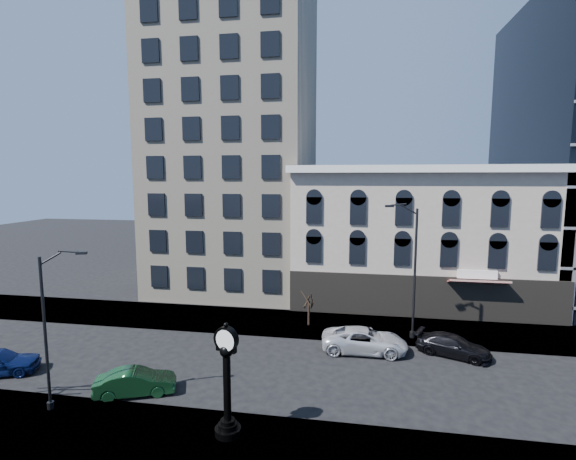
# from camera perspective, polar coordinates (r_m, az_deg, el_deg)

# --- Properties ---
(ground) EXTENTS (160.00, 160.00, 0.00)m
(ground) POSITION_cam_1_polar(r_m,az_deg,el_deg) (26.92, -5.94, -18.16)
(ground) COLOR black
(ground) RESTS_ON ground
(sidewalk_far) EXTENTS (160.00, 6.00, 0.12)m
(sidewalk_far) POSITION_cam_1_polar(r_m,az_deg,el_deg) (34.09, -2.23, -12.43)
(sidewalk_far) COLOR gray
(sidewalk_far) RESTS_ON ground
(sidewalk_near) EXTENTS (160.00, 6.00, 0.12)m
(sidewalk_near) POSITION_cam_1_polar(r_m,az_deg,el_deg) (20.33, -12.78, -27.30)
(sidewalk_near) COLOR gray
(sidewalk_near) RESTS_ON ground
(cream_tower) EXTENTS (15.90, 15.40, 42.50)m
(cream_tower) POSITION_cam_1_polar(r_m,az_deg,el_deg) (44.86, -7.36, 17.18)
(cream_tower) COLOR beige
(cream_tower) RESTS_ON ground
(victorian_row) EXTENTS (22.60, 11.19, 12.50)m
(victorian_row) POSITION_cam_1_polar(r_m,az_deg,el_deg) (40.03, 17.24, -1.04)
(victorian_row) COLOR #B8A898
(victorian_row) RESTS_ON ground
(street_clock) EXTENTS (1.18, 1.18, 5.18)m
(street_clock) POSITION_cam_1_polar(r_m,az_deg,el_deg) (19.73, -8.34, -20.19)
(street_clock) COLOR black
(street_clock) RESTS_ON sidewalk_near
(street_lamp_near) EXTENTS (2.04, 0.83, 8.11)m
(street_lamp_near) POSITION_cam_1_polar(r_m,az_deg,el_deg) (23.08, -29.26, -6.94)
(street_lamp_near) COLOR black
(street_lamp_near) RESTS_ON sidewalk_near
(street_lamp_far) EXTENTS (2.53, 0.61, 9.80)m
(street_lamp_far) POSITION_cam_1_polar(r_m,az_deg,el_deg) (30.11, 15.82, -0.69)
(street_lamp_far) COLOR black
(street_lamp_far) RESTS_ON sidewalk_far
(bare_tree_far) EXTENTS (1.81, 1.81, 3.11)m
(bare_tree_far) POSITION_cam_1_polar(r_m,az_deg,el_deg) (32.60, 2.87, -8.93)
(bare_tree_far) COLOR black
(bare_tree_far) RESTS_ON sidewalk_far
(car_near_b) EXTENTS (4.38, 2.88, 1.36)m
(car_near_b) POSITION_cam_1_polar(r_m,az_deg,el_deg) (25.00, -20.13, -18.94)
(car_near_b) COLOR #143F1E
(car_near_b) RESTS_ON ground
(car_far_a) EXTENTS (5.66, 2.66, 1.56)m
(car_far_a) POSITION_cam_1_polar(r_m,az_deg,el_deg) (29.03, 10.42, -14.61)
(car_far_a) COLOR silver
(car_far_a) RESTS_ON ground
(car_far_b) EXTENTS (5.01, 3.54, 1.35)m
(car_far_b) POSITION_cam_1_polar(r_m,az_deg,el_deg) (30.04, 21.66, -14.48)
(car_far_b) COLOR black
(car_far_b) RESTS_ON ground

